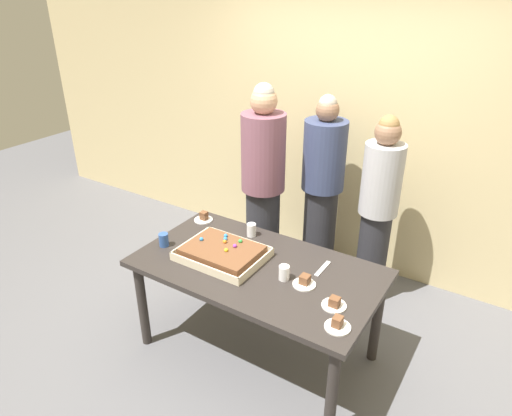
{
  "coord_description": "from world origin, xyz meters",
  "views": [
    {
      "loc": [
        1.41,
        -2.22,
        2.5
      ],
      "look_at": [
        -0.1,
        0.15,
        1.1
      ],
      "focal_mm": 32.18,
      "sensor_mm": 36.0,
      "label": 1
    }
  ],
  "objects_px": {
    "sheet_cake": "(222,253)",
    "plated_slice_near_left": "(204,218)",
    "cake_server_utensil": "(323,269)",
    "party_table": "(257,276)",
    "plated_slice_far_right": "(334,304)",
    "drink_cup_far_end": "(284,273)",
    "drink_cup_middle": "(251,230)",
    "person_green_shirt_behind": "(263,187)",
    "person_serving_front": "(378,210)",
    "person_striped_tie_right": "(322,190)",
    "plated_slice_far_left": "(305,282)",
    "plated_slice_near_right": "(338,325)",
    "drink_cup_nearest": "(164,240)"
  },
  "relations": [
    {
      "from": "drink_cup_nearest",
      "to": "cake_server_utensil",
      "type": "distance_m",
      "value": 1.17
    },
    {
      "from": "sheet_cake",
      "to": "drink_cup_middle",
      "type": "distance_m",
      "value": 0.37
    },
    {
      "from": "cake_server_utensil",
      "to": "person_green_shirt_behind",
      "type": "relative_size",
      "value": 0.11
    },
    {
      "from": "drink_cup_middle",
      "to": "person_green_shirt_behind",
      "type": "height_order",
      "value": "person_green_shirt_behind"
    },
    {
      "from": "person_serving_front",
      "to": "plated_slice_near_left",
      "type": "bearing_deg",
      "value": -24.74
    },
    {
      "from": "party_table",
      "to": "drink_cup_middle",
      "type": "height_order",
      "value": "drink_cup_middle"
    },
    {
      "from": "plated_slice_far_left",
      "to": "drink_cup_nearest",
      "type": "xyz_separation_m",
      "value": [
        -1.09,
        -0.12,
        0.03
      ]
    },
    {
      "from": "plated_slice_near_right",
      "to": "cake_server_utensil",
      "type": "height_order",
      "value": "plated_slice_near_right"
    },
    {
      "from": "drink_cup_nearest",
      "to": "person_green_shirt_behind",
      "type": "relative_size",
      "value": 0.06
    },
    {
      "from": "drink_cup_far_end",
      "to": "plated_slice_near_right",
      "type": "bearing_deg",
      "value": -26.99
    },
    {
      "from": "person_green_shirt_behind",
      "to": "drink_cup_far_end",
      "type": "bearing_deg",
      "value": 26.3
    },
    {
      "from": "drink_cup_middle",
      "to": "person_serving_front",
      "type": "distance_m",
      "value": 1.04
    },
    {
      "from": "party_table",
      "to": "person_green_shirt_behind",
      "type": "bearing_deg",
      "value": 119.24
    },
    {
      "from": "plated_slice_far_left",
      "to": "plated_slice_near_left",
      "type": "bearing_deg",
      "value": 162.37
    },
    {
      "from": "cake_server_utensil",
      "to": "person_serving_front",
      "type": "distance_m",
      "value": 0.88
    },
    {
      "from": "drink_cup_far_end",
      "to": "plated_slice_far_right",
      "type": "bearing_deg",
      "value": -12.17
    },
    {
      "from": "person_green_shirt_behind",
      "to": "plated_slice_far_left",
      "type": "bearing_deg",
      "value": 32.21
    },
    {
      "from": "party_table",
      "to": "cake_server_utensil",
      "type": "xyz_separation_m",
      "value": [
        0.4,
        0.2,
        0.09
      ]
    },
    {
      "from": "plated_slice_near_left",
      "to": "cake_server_utensil",
      "type": "relative_size",
      "value": 0.75
    },
    {
      "from": "plated_slice_near_right",
      "to": "person_serving_front",
      "type": "relative_size",
      "value": 0.09
    },
    {
      "from": "cake_server_utensil",
      "to": "drink_cup_nearest",
      "type": "bearing_deg",
      "value": -162.63
    },
    {
      "from": "plated_slice_near_left",
      "to": "person_green_shirt_behind",
      "type": "height_order",
      "value": "person_green_shirt_behind"
    },
    {
      "from": "plated_slice_near_right",
      "to": "drink_cup_middle",
      "type": "distance_m",
      "value": 1.15
    },
    {
      "from": "sheet_cake",
      "to": "plated_slice_near_left",
      "type": "xyz_separation_m",
      "value": [
        -0.46,
        0.37,
        -0.02
      ]
    },
    {
      "from": "sheet_cake",
      "to": "drink_cup_middle",
      "type": "relative_size",
      "value": 5.81
    },
    {
      "from": "plated_slice_near_right",
      "to": "person_serving_front",
      "type": "bearing_deg",
      "value": 100.35
    },
    {
      "from": "plated_slice_far_right",
      "to": "drink_cup_far_end",
      "type": "distance_m",
      "value": 0.4
    },
    {
      "from": "party_table",
      "to": "person_striped_tie_right",
      "type": "relative_size",
      "value": 0.99
    },
    {
      "from": "plated_slice_far_left",
      "to": "drink_cup_far_end",
      "type": "distance_m",
      "value": 0.14
    },
    {
      "from": "plated_slice_far_left",
      "to": "person_striped_tie_right",
      "type": "distance_m",
      "value": 1.25
    },
    {
      "from": "sheet_cake",
      "to": "person_green_shirt_behind",
      "type": "bearing_deg",
      "value": 102.66
    },
    {
      "from": "person_green_shirt_behind",
      "to": "person_striped_tie_right",
      "type": "height_order",
      "value": "person_green_shirt_behind"
    },
    {
      "from": "drink_cup_middle",
      "to": "person_green_shirt_behind",
      "type": "xyz_separation_m",
      "value": [
        -0.19,
        0.48,
        0.13
      ]
    },
    {
      "from": "drink_cup_far_end",
      "to": "plated_slice_near_left",
      "type": "bearing_deg",
      "value": 159.03
    },
    {
      "from": "drink_cup_far_end",
      "to": "cake_server_utensil",
      "type": "relative_size",
      "value": 0.5
    },
    {
      "from": "person_green_shirt_behind",
      "to": "person_striped_tie_right",
      "type": "bearing_deg",
      "value": 118.3
    },
    {
      "from": "plated_slice_near_right",
      "to": "person_green_shirt_behind",
      "type": "relative_size",
      "value": 0.08
    },
    {
      "from": "drink_cup_middle",
      "to": "party_table",
      "type": "bearing_deg",
      "value": -51.66
    },
    {
      "from": "plated_slice_near_left",
      "to": "sheet_cake",
      "type": "bearing_deg",
      "value": -38.74
    },
    {
      "from": "party_table",
      "to": "plated_slice_near_left",
      "type": "height_order",
      "value": "plated_slice_near_left"
    },
    {
      "from": "cake_server_utensil",
      "to": "sheet_cake",
      "type": "bearing_deg",
      "value": -159.4
    },
    {
      "from": "plated_slice_near_left",
      "to": "plated_slice_near_right",
      "type": "relative_size",
      "value": 1.0
    },
    {
      "from": "plated_slice_far_left",
      "to": "drink_cup_far_end",
      "type": "xyz_separation_m",
      "value": [
        -0.14,
        -0.02,
        0.03
      ]
    },
    {
      "from": "person_striped_tie_right",
      "to": "plated_slice_far_left",
      "type": "bearing_deg",
      "value": 29.91
    },
    {
      "from": "plated_slice_near_right",
      "to": "plated_slice_far_right",
      "type": "relative_size",
      "value": 1.0
    },
    {
      "from": "drink_cup_middle",
      "to": "plated_slice_far_left",
      "type": "bearing_deg",
      "value": -28.87
    },
    {
      "from": "drink_cup_far_end",
      "to": "person_striped_tie_right",
      "type": "bearing_deg",
      "value": 103.88
    },
    {
      "from": "drink_cup_middle",
      "to": "person_serving_front",
      "type": "bearing_deg",
      "value": 45.95
    },
    {
      "from": "drink_cup_nearest",
      "to": "person_serving_front",
      "type": "distance_m",
      "value": 1.7
    },
    {
      "from": "party_table",
      "to": "drink_cup_far_end",
      "type": "bearing_deg",
      "value": -9.54
    }
  ]
}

